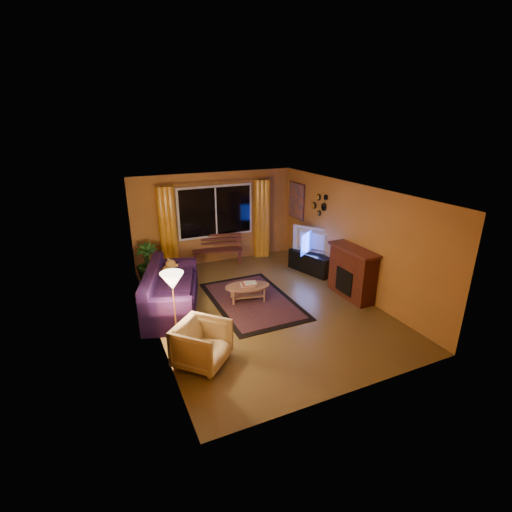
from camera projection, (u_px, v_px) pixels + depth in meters
name	position (u px, v px, depth m)	size (l,w,h in m)	color
floor	(262.00, 306.00, 8.04)	(4.50, 6.00, 0.02)	brown
ceiling	(262.00, 190.00, 7.17)	(4.50, 6.00, 0.02)	white
wall_back	(215.00, 218.00, 10.18)	(4.50, 0.02, 2.50)	#C27E38
wall_left	(150.00, 269.00, 6.73)	(0.02, 6.00, 2.50)	#C27E38
wall_right	(351.00, 238.00, 8.48)	(0.02, 6.00, 2.50)	#C27E38
window	(216.00, 212.00, 10.05)	(2.00, 0.02, 1.30)	black
curtain_rod	(215.00, 182.00, 9.74)	(0.03, 0.03, 3.20)	#BF8C3F
curtain_left	(168.00, 230.00, 9.59)	(0.36, 0.36, 2.24)	orange
curtain_right	(262.00, 219.00, 10.64)	(0.36, 0.36, 2.24)	orange
bench	(218.00, 257.00, 10.29)	(1.36, 0.40, 0.41)	#4E211C
potted_plant	(147.00, 262.00, 9.16)	(0.54, 0.54, 0.96)	#235B1E
sofa	(172.00, 289.00, 7.76)	(0.97, 2.26, 0.91)	#220E35
dog	(168.00, 271.00, 8.14)	(0.29, 0.40, 0.44)	olive
armchair	(202.00, 342.00, 6.00)	(0.78, 0.73, 0.80)	beige
floor_lamp	(175.00, 310.00, 6.44)	(0.23, 0.23, 1.37)	#BF8C3F
rug	(252.00, 300.00, 8.25)	(1.68, 2.65, 0.02)	maroon
coffee_table	(248.00, 293.00, 8.22)	(0.99, 0.99, 0.36)	#9E6B56
tv_console	(311.00, 262.00, 9.76)	(0.42, 1.25, 0.52)	black
television	(312.00, 241.00, 9.55)	(1.16, 0.15, 0.67)	black
fireplace	(352.00, 274.00, 8.30)	(0.40, 1.20, 1.10)	maroon
mirror_cluster	(319.00, 203.00, 9.38)	(0.06, 0.60, 0.56)	black
painting	(296.00, 201.00, 10.42)	(0.04, 0.76, 0.96)	orange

